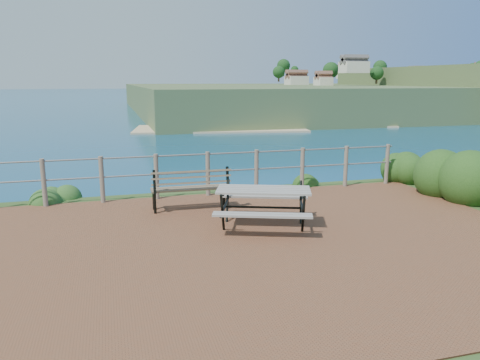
% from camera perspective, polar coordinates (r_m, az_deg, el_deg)
% --- Properties ---
extents(ground, '(10.00, 7.00, 0.12)m').
position_cam_1_polar(ground, '(7.57, 1.39, -7.94)').
color(ground, brown).
rests_on(ground, ground).
extents(ocean, '(1200.00, 1200.00, 0.00)m').
position_cam_1_polar(ocean, '(206.82, -15.42, 11.00)').
color(ocean, '#12626E').
rests_on(ocean, ground).
extents(safety_railing, '(9.40, 0.10, 1.00)m').
position_cam_1_polar(safety_railing, '(10.56, -3.94, 1.05)').
color(safety_railing, '#6B5B4C').
rests_on(safety_railing, ground).
extents(distant_bay, '(290.00, 232.36, 24.00)m').
position_cam_1_polar(distant_bay, '(273.04, 24.61, 10.20)').
color(distant_bay, '#43552A').
rests_on(distant_bay, ground).
extents(picnic_table, '(1.77, 1.35, 0.69)m').
position_cam_1_polar(picnic_table, '(8.32, 2.87, -2.89)').
color(picnic_table, gray).
rests_on(picnic_table, ground).
extents(park_bench, '(1.58, 0.43, 0.88)m').
position_cam_1_polar(park_bench, '(9.46, -6.10, -0.23)').
color(park_bench, brown).
rests_on(park_bench, ground).
extents(shrub_right_front, '(1.58, 1.58, 2.24)m').
position_cam_1_polar(shrub_right_front, '(11.69, 25.84, -1.94)').
color(shrub_right_front, '#193E13').
rests_on(shrub_right_front, ground).
extents(shrub_right_edge, '(0.97, 0.97, 1.39)m').
position_cam_1_polar(shrub_right_edge, '(12.93, 19.26, -0.15)').
color(shrub_right_edge, '#193E13').
rests_on(shrub_right_edge, ground).
extents(shrub_lip_west, '(0.75, 0.75, 0.48)m').
position_cam_1_polar(shrub_lip_west, '(11.10, -21.38, -2.26)').
color(shrub_lip_west, '#2D5A22').
rests_on(shrub_lip_west, ground).
extents(shrub_lip_east, '(0.68, 0.68, 0.38)m').
position_cam_1_polar(shrub_lip_east, '(11.96, 7.90, -0.53)').
color(shrub_lip_east, '#193E13').
rests_on(shrub_lip_east, ground).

